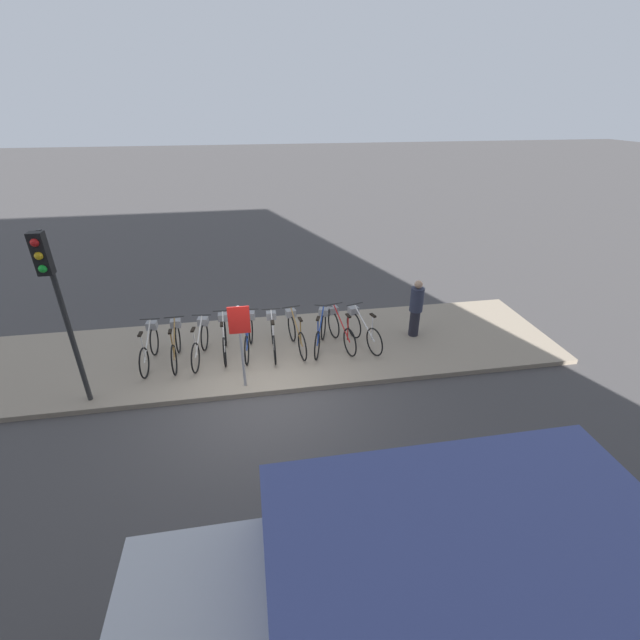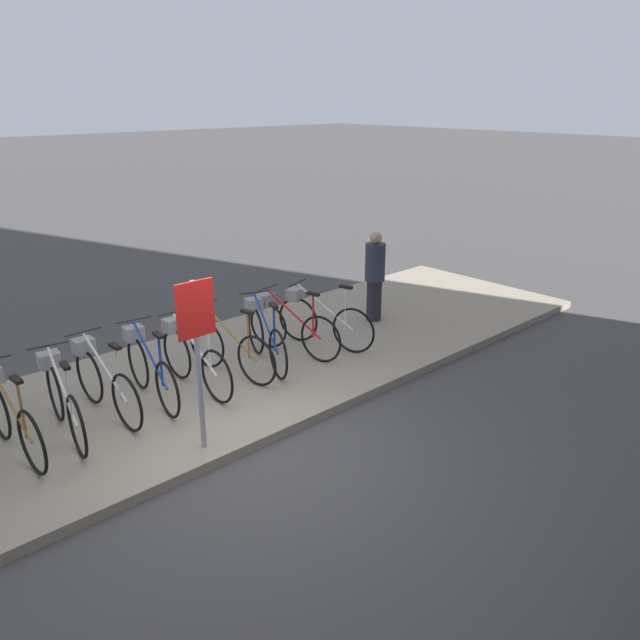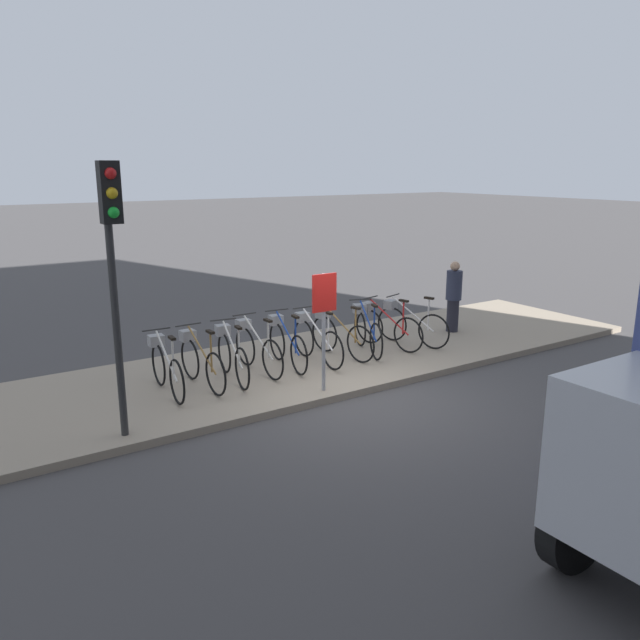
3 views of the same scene
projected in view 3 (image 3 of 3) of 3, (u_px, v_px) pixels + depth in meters
The scene contains 15 objects.
ground_plane at pixel (355, 398), 10.12m from camera, with size 120.00×120.00×0.00m, color #423F3F.
sidewalk at pixel (297, 366), 11.55m from camera, with size 15.03×3.57×0.12m.
parked_bicycle_0 at pixel (165, 366), 9.91m from camera, with size 0.46×1.69×1.03m.
parked_bicycle_1 at pixel (200, 359), 10.23m from camera, with size 0.46×1.69×1.03m.
parked_bicycle_2 at pixel (231, 354), 10.54m from camera, with size 0.46×1.67×1.03m.
parked_bicycle_3 at pixel (256, 346), 10.96m from camera, with size 0.46×1.69×1.03m.
parked_bicycle_4 at pixel (286, 342), 11.26m from camera, with size 0.46×1.68×1.03m.
parked_bicycle_5 at pixel (315, 338), 11.50m from camera, with size 0.46×1.69×1.03m.
parked_bicycle_6 at pixel (339, 333), 11.84m from camera, with size 0.46×1.67×1.03m.
parked_bicycle_7 at pixel (366, 329), 12.14m from camera, with size 0.67×1.61×1.03m.
parked_bicycle_8 at pixel (385, 325), 12.43m from camera, with size 0.53×1.65×1.03m.
parked_bicycle_9 at pixel (409, 322), 12.65m from camera, with size 0.63×1.62×1.03m.
pedestrian at pixel (454, 295), 13.55m from camera, with size 0.34×0.34×1.55m.
traffic_light at pixel (112, 245), 7.73m from camera, with size 0.24×0.40×3.60m.
sign_post at pixel (324, 312), 9.79m from camera, with size 0.44×0.07×1.92m.
Camera 3 is at (-5.71, -7.64, 3.65)m, focal length 35.00 mm.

